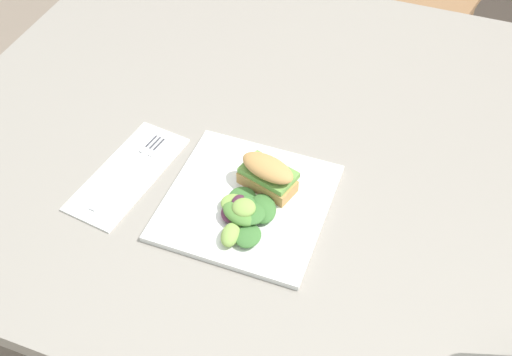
% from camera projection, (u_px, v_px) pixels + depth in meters
% --- Properties ---
extents(ground_plane, '(9.29, 9.29, 0.00)m').
position_uv_depth(ground_plane, '(287.00, 321.00, 1.66)').
color(ground_plane, '#7A6B5B').
extents(dining_table, '(1.14, 1.00, 0.74)m').
position_uv_depth(dining_table, '(261.00, 176.00, 1.18)').
color(dining_table, gray).
rests_on(dining_table, ground).
extents(plate_lunch, '(0.25, 0.25, 0.01)m').
position_uv_depth(plate_lunch, '(247.00, 202.00, 0.97)').
color(plate_lunch, white).
rests_on(plate_lunch, dining_table).
extents(sandwich_half_front, '(0.10, 0.08, 0.06)m').
position_uv_depth(sandwich_half_front, '(265.00, 173.00, 0.96)').
color(sandwich_half_front, tan).
rests_on(sandwich_half_front, plate_lunch).
extents(salad_mixed_greens, '(0.10, 0.13, 0.03)m').
position_uv_depth(salad_mixed_greens, '(244.00, 213.00, 0.93)').
color(salad_mixed_greens, '#3D7033').
rests_on(salad_mixed_greens, plate_lunch).
extents(napkin_folded, '(0.13, 0.24, 0.00)m').
position_uv_depth(napkin_folded, '(128.00, 173.00, 1.01)').
color(napkin_folded, white).
rests_on(napkin_folded, dining_table).
extents(fork_on_napkin, '(0.05, 0.19, 0.00)m').
position_uv_depth(fork_on_napkin, '(134.00, 165.00, 1.02)').
color(fork_on_napkin, silver).
rests_on(fork_on_napkin, napkin_folded).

